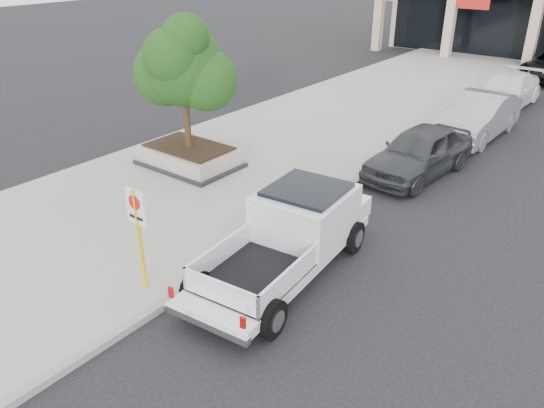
{
  "coord_description": "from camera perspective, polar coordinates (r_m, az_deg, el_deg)",
  "views": [
    {
      "loc": [
        5.7,
        -7.55,
        6.82
      ],
      "look_at": [
        -1.35,
        1.5,
        1.14
      ],
      "focal_mm": 35.0,
      "sensor_mm": 36.0,
      "label": 1
    }
  ],
  "objects": [
    {
      "name": "ground",
      "position": [
        11.66,
        0.72,
        -9.44
      ],
      "size": [
        120.0,
        120.0,
        0.0
      ],
      "primitive_type": "plane",
      "color": "black",
      "rests_on": "ground"
    },
    {
      "name": "sidewalk",
      "position": [
        18.83,
        -1.53,
        5.35
      ],
      "size": [
        8.0,
        52.0,
        0.15
      ],
      "primitive_type": "cube",
      "color": "gray",
      "rests_on": "ground"
    },
    {
      "name": "curb",
      "position": [
        16.78,
        8.97,
        2.32
      ],
      "size": [
        0.2,
        52.0,
        0.15
      ],
      "primitive_type": "cube",
      "color": "gray",
      "rests_on": "ground"
    },
    {
      "name": "planter",
      "position": [
        17.79,
        -8.86,
        5.14
      ],
      "size": [
        3.2,
        2.2,
        0.68
      ],
      "color": "black",
      "rests_on": "sidewalk"
    },
    {
      "name": "planter_tree",
      "position": [
        16.97,
        -8.85,
        14.48
      ],
      "size": [
        2.9,
        2.55,
        4.0
      ],
      "color": "black",
      "rests_on": "planter"
    },
    {
      "name": "no_parking_sign",
      "position": [
        11.14,
        -14.2,
        -2.27
      ],
      "size": [
        0.55,
        0.09,
        2.3
      ],
      "color": "yellow",
      "rests_on": "sidewalk"
    },
    {
      "name": "hedge",
      "position": [
        14.48,
        2.68,
        0.96
      ],
      "size": [
        1.1,
        0.99,
        0.93
      ],
      "primitive_type": "ellipsoid",
      "color": "#153F12",
      "rests_on": "sidewalk"
    },
    {
      "name": "pickup_truck",
      "position": [
        11.75,
        1.14,
        -3.94
      ],
      "size": [
        2.63,
        5.86,
        1.79
      ],
      "primitive_type": null,
      "rotation": [
        0.0,
        0.0,
        0.09
      ],
      "color": "white",
      "rests_on": "ground"
    },
    {
      "name": "curb_car_a",
      "position": [
        17.69,
        15.55,
        5.42
      ],
      "size": [
        2.33,
        4.77,
        1.57
      ],
      "primitive_type": "imported",
      "rotation": [
        0.0,
        0.0,
        -0.11
      ],
      "color": "#303336",
      "rests_on": "ground"
    },
    {
      "name": "curb_car_b",
      "position": [
        21.98,
        21.22,
        8.76
      ],
      "size": [
        1.91,
        5.07,
        1.65
      ],
      "primitive_type": "imported",
      "rotation": [
        0.0,
        0.0,
        -0.03
      ],
      "color": "#989CA0",
      "rests_on": "ground"
    },
    {
      "name": "curb_car_c",
      "position": [
        26.96,
        23.92,
        11.09
      ],
      "size": [
        2.17,
        5.08,
        1.46
      ],
      "primitive_type": "imported",
      "rotation": [
        0.0,
        0.0,
        -0.03
      ],
      "color": "white",
      "rests_on": "ground"
    }
  ]
}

